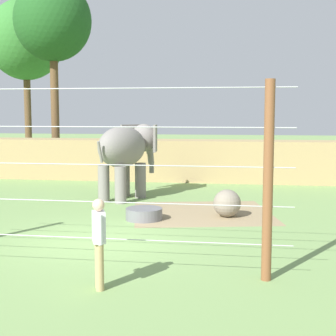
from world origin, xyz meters
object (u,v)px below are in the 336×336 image
(zookeeper, at_px, (99,240))
(elephant, at_px, (127,150))
(water_tub, at_px, (144,214))
(enrichment_ball, at_px, (227,203))

(zookeeper, bearing_deg, elephant, 100.51)
(elephant, xyz_separation_m, zookeeper, (1.76, -9.51, -0.90))
(zookeeper, bearing_deg, water_tub, 93.71)
(elephant, relative_size, enrichment_ball, 4.17)
(water_tub, bearing_deg, enrichment_ball, 17.69)
(enrichment_ball, relative_size, zookeeper, 0.51)
(enrichment_ball, relative_size, water_tub, 0.78)
(zookeeper, xyz_separation_m, water_tub, (-0.39, 5.96, -0.74))
(enrichment_ball, distance_m, zookeeper, 7.06)
(enrichment_ball, distance_m, water_tub, 2.58)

